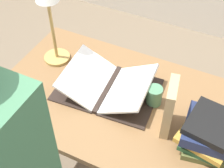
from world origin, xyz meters
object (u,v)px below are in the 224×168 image
(open_book, at_px, (107,86))
(reading_lamp, at_px, (49,7))
(coffee_mug, at_px, (154,96))
(book_standing_upright, at_px, (169,108))
(book_stack_tall, at_px, (208,133))

(open_book, bearing_deg, reading_lamp, 161.23)
(reading_lamp, relative_size, coffee_mug, 4.38)
(open_book, height_order, reading_lamp, reading_lamp)
(book_standing_upright, relative_size, coffee_mug, 2.49)
(book_standing_upright, distance_m, reading_lamp, 0.79)
(reading_lamp, xyz_separation_m, coffee_mug, (0.63, -0.08, -0.29))
(open_book, relative_size, coffee_mug, 4.92)
(reading_lamp, height_order, coffee_mug, reading_lamp)
(open_book, bearing_deg, book_stack_tall, -15.56)
(book_standing_upright, relative_size, reading_lamp, 0.57)
(open_book, xyz_separation_m, coffee_mug, (0.25, 0.02, 0.02))
(open_book, relative_size, book_standing_upright, 1.97)
(open_book, distance_m, coffee_mug, 0.25)
(open_book, height_order, book_stack_tall, book_stack_tall)
(book_stack_tall, xyz_separation_m, reading_lamp, (-0.93, 0.21, 0.26))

